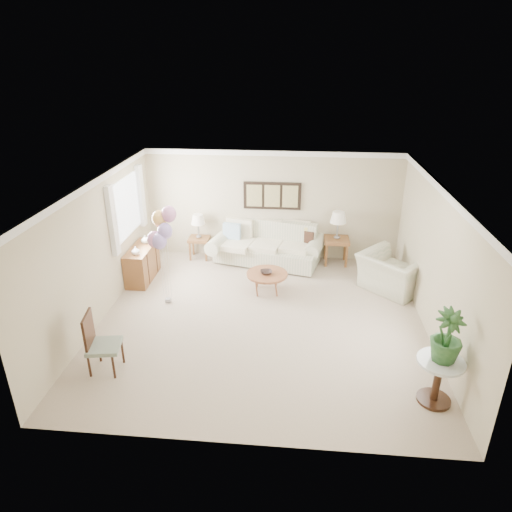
# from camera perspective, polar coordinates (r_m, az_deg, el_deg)

# --- Properties ---
(ground_plane) EXTENTS (6.00, 6.00, 0.00)m
(ground_plane) POSITION_cam_1_polar(r_m,az_deg,el_deg) (8.68, 0.69, -8.00)
(ground_plane) COLOR tan
(room_shell) EXTENTS (6.04, 6.04, 2.60)m
(room_shell) POSITION_cam_1_polar(r_m,az_deg,el_deg) (8.03, 0.02, 2.28)
(room_shell) COLOR tan
(room_shell) RESTS_ON ground
(wall_art_triptych) EXTENTS (1.35, 0.06, 0.65)m
(wall_art_triptych) POSITION_cam_1_polar(r_m,az_deg,el_deg) (10.76, 2.04, 7.52)
(wall_art_triptych) COLOR black
(wall_art_triptych) RESTS_ON ground
(sofa) EXTENTS (2.85, 1.52, 0.97)m
(sofa) POSITION_cam_1_polar(r_m,az_deg,el_deg) (10.85, 1.42, 1.14)
(sofa) COLOR beige
(sofa) RESTS_ON ground
(end_table_left) EXTENTS (0.49, 0.44, 0.53)m
(end_table_left) POSITION_cam_1_polar(r_m,az_deg,el_deg) (11.12, -7.12, 1.88)
(end_table_left) COLOR brown
(end_table_left) RESTS_ON ground
(end_table_right) EXTENTS (0.58, 0.53, 0.63)m
(end_table_right) POSITION_cam_1_polar(r_m,az_deg,el_deg) (10.89, 10.03, 1.67)
(end_table_right) COLOR brown
(end_table_right) RESTS_ON ground
(lamp_left) EXTENTS (0.33, 0.33, 0.59)m
(lamp_left) POSITION_cam_1_polar(r_m,az_deg,el_deg) (10.94, -7.27, 4.48)
(lamp_left) COLOR gray
(lamp_left) RESTS_ON end_table_left
(lamp_right) EXTENTS (0.37, 0.37, 0.66)m
(lamp_right) POSITION_cam_1_polar(r_m,az_deg,el_deg) (10.67, 10.26, 4.68)
(lamp_right) COLOR gray
(lamp_right) RESTS_ON end_table_right
(coffee_table) EXTENTS (0.86, 0.86, 0.43)m
(coffee_table) POSITION_cam_1_polar(r_m,az_deg,el_deg) (9.47, 1.38, -2.34)
(coffee_table) COLOR #985135
(coffee_table) RESTS_ON ground
(decor_bowl) EXTENTS (0.29, 0.29, 0.06)m
(decor_bowl) POSITION_cam_1_polar(r_m,az_deg,el_deg) (9.42, 1.28, -2.04)
(decor_bowl) COLOR #2E211D
(decor_bowl) RESTS_ON coffee_table
(armchair) EXTENTS (1.64, 1.63, 0.80)m
(armchair) POSITION_cam_1_polar(r_m,az_deg,el_deg) (9.96, 16.67, -2.01)
(armchair) COLOR beige
(armchair) RESTS_ON ground
(side_table) EXTENTS (0.66, 0.66, 0.71)m
(side_table) POSITION_cam_1_polar(r_m,az_deg,el_deg) (7.07, 21.93, -13.15)
(side_table) COLOR silver
(side_table) RESTS_ON ground
(potted_plant) EXTENTS (0.56, 0.56, 0.77)m
(potted_plant) POSITION_cam_1_polar(r_m,az_deg,el_deg) (6.78, 22.77, -9.24)
(potted_plant) COLOR #1B4B21
(potted_plant) RESTS_ON side_table
(accent_chair) EXTENTS (0.56, 0.56, 0.99)m
(accent_chair) POSITION_cam_1_polar(r_m,az_deg,el_deg) (7.58, -19.03, -10.11)
(accent_chair) COLOR gray
(accent_chair) RESTS_ON ground
(credenza) EXTENTS (0.46, 1.20, 0.74)m
(credenza) POSITION_cam_1_polar(r_m,az_deg,el_deg) (10.35, -14.00, -0.87)
(credenza) COLOR brown
(credenza) RESTS_ON ground
(vase_white) EXTENTS (0.22, 0.22, 0.18)m
(vase_white) POSITION_cam_1_polar(r_m,az_deg,el_deg) (9.85, -14.82, 0.66)
(vase_white) COLOR white
(vase_white) RESTS_ON credenza
(vase_sage) EXTENTS (0.20, 0.20, 0.18)m
(vase_sage) POSITION_cam_1_polar(r_m,az_deg,el_deg) (10.40, -13.70, 2.03)
(vase_sage) COLOR silver
(vase_sage) RESTS_ON credenza
(balloon_cluster) EXTENTS (0.55, 0.52, 2.01)m
(balloon_cluster) POSITION_cam_1_polar(r_m,az_deg,el_deg) (8.76, -11.74, 3.28)
(balloon_cluster) COLOR gray
(balloon_cluster) RESTS_ON ground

